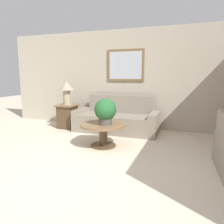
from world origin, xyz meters
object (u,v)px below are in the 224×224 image
couch_main (117,120)px  side_table (67,116)px  table_lamp (66,89)px  coffee_table (103,130)px  potted_plant_on_table (105,111)px

couch_main → side_table: bearing=-175.1°
side_table → table_lamp: table_lamp is taller
table_lamp → coffee_table: bearing=-36.5°
couch_main → table_lamp: size_ratio=3.40×
coffee_table → side_table: (-1.50, 1.11, -0.01)m
side_table → couch_main: bearing=4.9°
coffee_table → side_table: size_ratio=1.45×
side_table → potted_plant_on_table: (1.56, -1.14, 0.41)m
couch_main → potted_plant_on_table: bearing=-81.3°
side_table → table_lamp: (-0.00, 0.00, 0.72)m
potted_plant_on_table → coffee_table: bearing=152.0°
table_lamp → potted_plant_on_table: 1.96m
couch_main → coffee_table: bearing=-83.8°
coffee_table → table_lamp: (-1.50, 1.11, 0.71)m
side_table → table_lamp: size_ratio=1.03×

